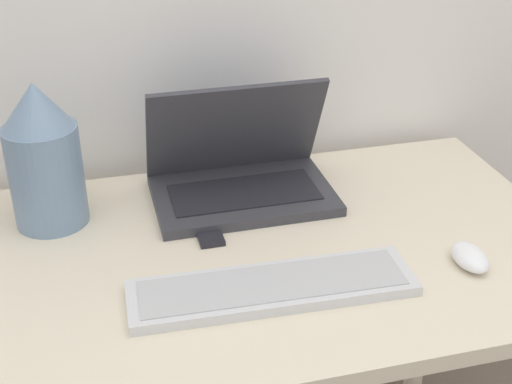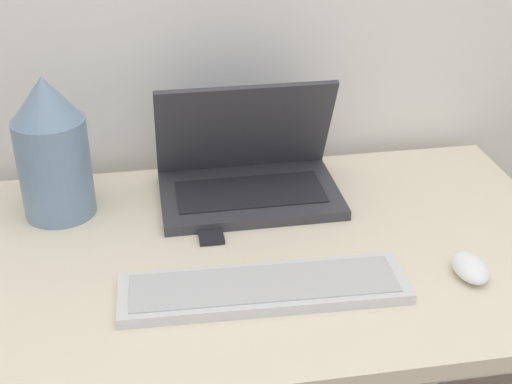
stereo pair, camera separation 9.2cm
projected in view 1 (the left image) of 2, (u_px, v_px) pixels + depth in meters
name	position (u px, v px, depth m)	size (l,w,h in m)	color
desk	(275.00, 297.00, 1.32)	(1.07, 0.67, 0.77)	beige
laptop	(240.00, 171.00, 1.40)	(0.35, 0.23, 0.23)	#333338
keyboard	(272.00, 288.00, 1.14)	(0.47, 0.14, 0.02)	silver
mouse	(470.00, 257.00, 1.20)	(0.05, 0.09, 0.03)	white
vase	(43.00, 157.00, 1.27)	(0.13, 0.13, 0.27)	slate
mp3_player	(210.00, 238.00, 1.28)	(0.04, 0.05, 0.01)	black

